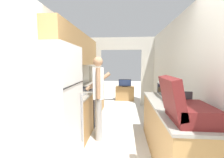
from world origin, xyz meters
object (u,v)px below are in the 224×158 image
Objects in this scene: refrigerator at (50,114)px; microwave at (168,89)px; suitcase at (184,107)px; television at (125,83)px; range_oven at (86,105)px; tv_cabinet at (125,93)px; knife at (91,85)px; book_stack at (172,103)px; person at (98,95)px.

refrigerator is 2.20m from microwave.
television is at bearing 98.31° from suitcase.
tv_cabinet is (1.03, 2.53, -0.16)m from range_oven.
tv_cabinet is at bearing 104.62° from microwave.
television is at bearing 97.69° from knife.
tv_cabinet is (-0.73, 3.91, -0.63)m from book_stack.
person is 2.20× the size of tv_cabinet.
book_stack is (1.28, -0.56, 0.02)m from person.
range_oven is 1.06m from person.
television is 1.76× the size of knife.
person is (0.49, -0.82, 0.45)m from range_oven.
microwave is (1.89, -0.75, 0.58)m from range_oven.
book_stack is 0.63× the size of television.
range_oven reaches higher than tv_cabinet.
refrigerator reaches higher than knife.
microwave is at bearing -75.20° from television.
range_oven is 2.71m from television.
range_oven is 2.10× the size of microwave.
suitcase is at bearing -81.77° from tv_cabinet.
suitcase is 1.13× the size of television.
person is 5.73× the size of knife.
microwave is at bearing -97.42° from person.
suitcase is 0.69m from book_stack.
tv_cabinet is (0.54, 3.35, -0.61)m from person.
knife is (-0.02, 2.51, 0.01)m from refrigerator.
person is at bearing 67.92° from refrigerator.
tv_cabinet is 2.60× the size of knife.
refrigerator reaches higher than person.
refrigerator is at bearing 147.46° from person.
suitcase is 1.98× the size of knife.
suitcase is at bearing -50.41° from range_oven.
range_oven reaches higher than knife.
television is (-0.85, 3.23, -0.30)m from microwave.
microwave is 1.68× the size of knife.
person reaches higher than microwave.
person is at bearing -35.71° from knife.
range_oven is 0.73m from knife.
knife is at bearing 8.11° from person.
microwave is at bearing 79.25° from book_stack.
person is at bearing -59.24° from range_oven.
suitcase is (1.21, -1.23, 0.15)m from person.
microwave is 1.51× the size of book_stack.
television is (0.54, 3.31, -0.17)m from person.
refrigerator is 1.20m from person.
refrigerator is 1.82m from book_stack.
person is at bearing -176.96° from microwave.
knife is at bearing 122.53° from suitcase.
person is 3.42× the size of microwave.
microwave is 0.64× the size of tv_cabinet.
person is 3.35m from television.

